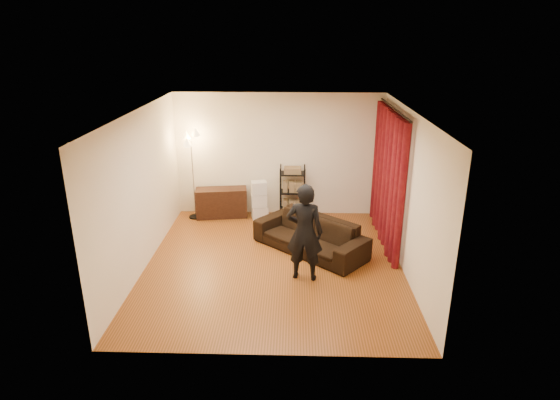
{
  "coord_description": "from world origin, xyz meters",
  "views": [
    {
      "loc": [
        0.34,
        -7.44,
        3.91
      ],
      "look_at": [
        0.1,
        0.3,
        1.1
      ],
      "focal_mm": 30.0,
      "sensor_mm": 36.0,
      "label": 1
    }
  ],
  "objects_px": {
    "media_cabinet": "(222,203)",
    "person": "(305,232)",
    "wire_shelf": "(292,192)",
    "floor_lamp": "(193,176)",
    "sofa": "(310,235)",
    "storage_boxes": "(260,200)"
  },
  "relations": [
    {
      "from": "media_cabinet",
      "to": "storage_boxes",
      "type": "relative_size",
      "value": 1.3
    },
    {
      "from": "wire_shelf",
      "to": "floor_lamp",
      "type": "distance_m",
      "value": 2.19
    },
    {
      "from": "sofa",
      "to": "person",
      "type": "relative_size",
      "value": 1.32
    },
    {
      "from": "floor_lamp",
      "to": "person",
      "type": "bearing_deg",
      "value": -48.03
    },
    {
      "from": "floor_lamp",
      "to": "wire_shelf",
      "type": "bearing_deg",
      "value": 3.46
    },
    {
      "from": "storage_boxes",
      "to": "wire_shelf",
      "type": "xyz_separation_m",
      "value": [
        0.72,
        0.13,
        0.15
      ]
    },
    {
      "from": "storage_boxes",
      "to": "wire_shelf",
      "type": "bearing_deg",
      "value": 10.58
    },
    {
      "from": "person",
      "to": "media_cabinet",
      "type": "distance_m",
      "value": 3.28
    },
    {
      "from": "media_cabinet",
      "to": "floor_lamp",
      "type": "relative_size",
      "value": 0.57
    },
    {
      "from": "sofa",
      "to": "wire_shelf",
      "type": "xyz_separation_m",
      "value": [
        -0.34,
        1.72,
        0.26
      ]
    },
    {
      "from": "media_cabinet",
      "to": "person",
      "type": "bearing_deg",
      "value": -64.69
    },
    {
      "from": "person",
      "to": "storage_boxes",
      "type": "relative_size",
      "value": 1.94
    },
    {
      "from": "person",
      "to": "floor_lamp",
      "type": "height_order",
      "value": "floor_lamp"
    },
    {
      "from": "person",
      "to": "floor_lamp",
      "type": "distance_m",
      "value": 3.53
    },
    {
      "from": "person",
      "to": "wire_shelf",
      "type": "height_order",
      "value": "person"
    },
    {
      "from": "person",
      "to": "wire_shelf",
      "type": "relative_size",
      "value": 1.43
    },
    {
      "from": "person",
      "to": "media_cabinet",
      "type": "xyz_separation_m",
      "value": [
        -1.78,
        2.71,
        -0.5
      ]
    },
    {
      "from": "storage_boxes",
      "to": "sofa",
      "type": "bearing_deg",
      "value": -56.27
    },
    {
      "from": "person",
      "to": "floor_lamp",
      "type": "relative_size",
      "value": 0.86
    },
    {
      "from": "person",
      "to": "wire_shelf",
      "type": "distance_m",
      "value": 2.77
    },
    {
      "from": "storage_boxes",
      "to": "floor_lamp",
      "type": "bearing_deg",
      "value": 179.83
    },
    {
      "from": "storage_boxes",
      "to": "floor_lamp",
      "type": "distance_m",
      "value": 1.53
    }
  ]
}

